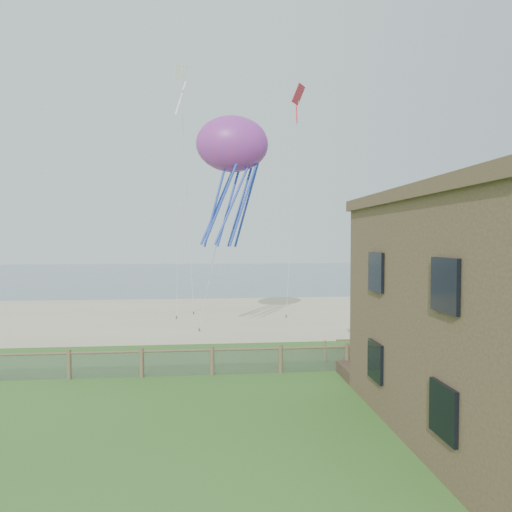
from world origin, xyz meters
name	(u,v)px	position (x,y,z in m)	size (l,w,h in m)	color
ground	(213,433)	(0.00, 0.00, 0.00)	(160.00, 160.00, 0.00)	#325F20
sand_beach	(212,315)	(0.00, 22.00, 0.00)	(72.00, 20.00, 0.02)	tan
ocean	(212,274)	(0.00, 66.00, 0.00)	(160.00, 68.00, 0.02)	slate
chainlink_fence	(212,362)	(0.00, 6.00, 0.55)	(36.20, 0.20, 1.25)	brown
motel_deck	(509,368)	(13.00, 5.00, 0.25)	(15.00, 2.00, 0.50)	#4E3A2D
picnic_table	(411,368)	(8.47, 4.88, 0.39)	(1.86, 1.41, 0.79)	#4E3A2D
octopus_kite	(232,180)	(1.19, 12.55, 9.32)	(3.84, 2.71, 7.90)	#FF2835
kite_white	(180,88)	(-2.11, 18.35, 16.33)	(1.04, 0.70, 2.95)	white
kite_red	(298,102)	(5.70, 16.13, 14.96)	(1.26, 0.70, 2.19)	red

